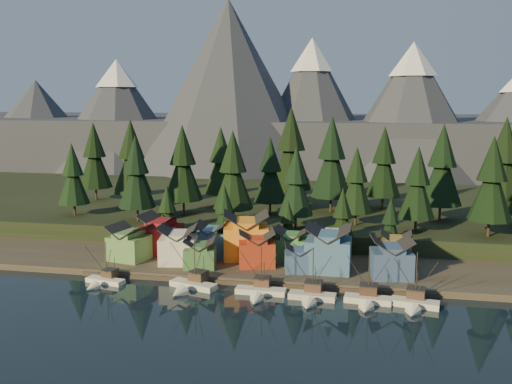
% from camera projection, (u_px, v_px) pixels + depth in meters
% --- Properties ---
extents(ground, '(500.00, 500.00, 0.00)m').
position_uv_depth(ground, '(234.00, 310.00, 112.09)').
color(ground, black).
rests_on(ground, ground).
extents(shore_strip, '(400.00, 50.00, 1.50)m').
position_uv_depth(shore_strip, '(269.00, 253.00, 150.69)').
color(shore_strip, '#3A332A').
rests_on(shore_strip, ground).
extents(hillside, '(420.00, 100.00, 6.00)m').
position_uv_depth(hillside, '(293.00, 209.00, 198.73)').
color(hillside, black).
rests_on(hillside, ground).
extents(dock, '(80.00, 4.00, 1.00)m').
position_uv_depth(dock, '(251.00, 282.00, 127.98)').
color(dock, '#41382E').
rests_on(dock, ground).
extents(mountain_ridge, '(560.00, 190.00, 90.00)m').
position_uv_depth(mountain_ridge, '(315.00, 126.00, 315.42)').
color(mountain_ridge, '#404453').
rests_on(mountain_ridge, ground).
extents(boat_0, '(9.67, 10.20, 10.33)m').
position_uv_depth(boat_0, '(102.00, 276.00, 127.37)').
color(boat_0, white).
rests_on(boat_0, ground).
extents(boat_2, '(11.48, 11.96, 12.35)m').
position_uv_depth(boat_2, '(190.00, 279.00, 123.94)').
color(boat_2, beige).
rests_on(boat_2, ground).
extents(boat_3, '(10.98, 11.95, 11.60)m').
position_uv_depth(boat_3, '(260.00, 286.00, 120.10)').
color(boat_3, silver).
rests_on(boat_3, ground).
extents(boat_4, '(10.14, 10.94, 12.10)m').
position_uv_depth(boat_4, '(311.00, 290.00, 117.01)').
color(boat_4, beige).
rests_on(boat_4, ground).
extents(boat_5, '(9.92, 10.66, 12.26)m').
position_uv_depth(boat_5, '(368.00, 293.00, 114.98)').
color(boat_5, silver).
rests_on(boat_5, ground).
extents(boat_6, '(10.08, 10.69, 12.28)m').
position_uv_depth(boat_6, '(415.00, 296.00, 112.87)').
color(boat_6, silver).
rests_on(boat_6, ground).
extents(house_front_0, '(10.33, 9.96, 8.74)m').
position_uv_depth(house_front_0, '(129.00, 242.00, 141.21)').
color(house_front_0, '#568447').
rests_on(house_front_0, shore_strip).
extents(house_front_1, '(10.33, 10.05, 9.18)m').
position_uv_depth(house_front_1, '(178.00, 244.00, 138.34)').
color(house_front_1, silver).
rests_on(house_front_1, shore_strip).
extents(house_front_2, '(8.34, 8.39, 7.06)m').
position_uv_depth(house_front_2, '(200.00, 252.00, 134.82)').
color(house_front_2, '#3C6D3B').
rests_on(house_front_2, shore_strip).
extents(house_front_3, '(10.18, 9.90, 8.56)m').
position_uv_depth(house_front_3, '(257.00, 247.00, 136.35)').
color(house_front_3, '#A12F19').
rests_on(house_front_3, shore_strip).
extents(house_front_4, '(7.28, 7.67, 6.33)m').
position_uv_depth(house_front_4, '(298.00, 257.00, 131.90)').
color(house_front_4, '#365180').
rests_on(house_front_4, shore_strip).
extents(house_front_5, '(10.44, 9.53, 10.78)m').
position_uv_depth(house_front_5, '(328.00, 247.00, 131.79)').
color(house_front_5, '#396088').
rests_on(house_front_5, shore_strip).
extents(house_front_6, '(9.93, 9.51, 8.85)m').
position_uv_depth(house_front_6, '(391.00, 257.00, 127.36)').
color(house_front_6, '#334C78').
rests_on(house_front_6, shore_strip).
extents(house_back_0, '(10.24, 9.90, 10.34)m').
position_uv_depth(house_back_0, '(161.00, 233.00, 147.08)').
color(house_back_0, maroon).
rests_on(house_back_0, shore_strip).
extents(house_back_1, '(8.03, 8.12, 8.58)m').
position_uv_depth(house_back_1, '(211.00, 238.00, 144.78)').
color(house_back_1, teal).
rests_on(house_back_1, shore_strip).
extents(house_back_2, '(13.02, 12.34, 11.70)m').
position_uv_depth(house_back_2, '(246.00, 234.00, 142.46)').
color(house_back_2, orange).
rests_on(house_back_2, shore_strip).
extents(house_back_3, '(8.40, 7.54, 8.26)m').
position_uv_depth(house_back_3, '(291.00, 243.00, 140.43)').
color(house_back_3, '#427A43').
rests_on(house_back_3, shore_strip).
extents(house_back_4, '(8.93, 8.63, 8.99)m').
position_uv_depth(house_back_4, '(332.00, 242.00, 140.16)').
color(house_back_4, beige).
rests_on(house_back_4, shore_strip).
extents(house_back_5, '(7.58, 7.67, 8.20)m').
position_uv_depth(house_back_5, '(396.00, 248.00, 136.14)').
color(house_back_5, olive).
rests_on(house_back_5, shore_strip).
extents(tree_hill_0, '(9.45, 9.45, 22.02)m').
position_uv_depth(tree_hill_0, '(73.00, 176.00, 171.31)').
color(tree_hill_0, '#332319').
rests_on(tree_hill_0, hillside).
extents(tree_hill_1, '(12.32, 12.32, 28.69)m').
position_uv_depth(tree_hill_1, '(132.00, 159.00, 183.92)').
color(tree_hill_1, '#332319').
rests_on(tree_hill_1, hillside).
extents(tree_hill_2, '(10.71, 10.71, 24.95)m').
position_uv_depth(tree_hill_2, '(136.00, 175.00, 162.99)').
color(tree_hill_2, '#332319').
rests_on(tree_hill_2, hillside).
extents(tree_hill_3, '(11.79, 11.79, 27.47)m').
position_uv_depth(tree_hill_3, '(183.00, 166.00, 172.47)').
color(tree_hill_3, '#332319').
rests_on(tree_hill_3, hillside).
extents(tree_hill_4, '(11.25, 11.25, 26.20)m').
position_uv_depth(tree_hill_4, '(221.00, 163.00, 185.58)').
color(tree_hill_4, '#332319').
rests_on(tree_hill_4, hillside).
extents(tree_hill_5, '(11.40, 11.40, 26.56)m').
position_uv_depth(tree_hill_5, '(233.00, 173.00, 159.44)').
color(tree_hill_5, '#332319').
rests_on(tree_hill_5, hillside).
extents(tree_hill_6, '(10.22, 10.22, 23.82)m').
position_uv_depth(tree_hill_6, '(270.00, 172.00, 172.68)').
color(tree_hill_6, '#332319').
rests_on(tree_hill_6, hillside).
extents(tree_hill_7, '(9.63, 9.63, 22.44)m').
position_uv_depth(tree_hill_7, '(296.00, 184.00, 154.44)').
color(tree_hill_7, '#332319').
rests_on(tree_hill_7, hillside).
extents(tree_hill_8, '(12.88, 12.88, 29.99)m').
position_uv_depth(tree_hill_8, '(332.00, 160.00, 175.48)').
color(tree_hill_8, '#332319').
rests_on(tree_hill_8, hillside).
extents(tree_hill_9, '(9.49, 9.49, 22.11)m').
position_uv_depth(tree_hill_9, '(356.00, 182.00, 158.20)').
color(tree_hill_9, '#332319').
rests_on(tree_hill_9, hillside).
extents(tree_hill_10, '(11.42, 11.42, 26.61)m').
position_uv_depth(tree_hill_10, '(384.00, 164.00, 180.48)').
color(tree_hill_10, '#332319').
rests_on(tree_hill_10, hillside).
extents(tree_hill_11, '(9.83, 9.83, 22.89)m').
position_uv_depth(tree_hill_11, '(417.00, 185.00, 150.24)').
color(tree_hill_11, '#332319').
rests_on(tree_hill_11, hillside).
extents(tree_hill_12, '(12.10, 12.10, 28.19)m').
position_uv_depth(tree_hill_12, '(442.00, 168.00, 163.73)').
color(tree_hill_12, '#332319').
rests_on(tree_hill_12, hillside).
extents(tree_hill_13, '(11.17, 11.17, 26.01)m').
position_uv_depth(tree_hill_13, '(492.00, 182.00, 144.60)').
color(tree_hill_13, '#332319').
rests_on(tree_hill_13, hillside).
extents(tree_hill_14, '(12.90, 12.90, 30.05)m').
position_uv_depth(tree_hill_14, '(504.00, 163.00, 165.95)').
color(tree_hill_14, '#332319').
rests_on(tree_hill_14, hillside).
extents(tree_hill_15, '(14.01, 14.01, 32.63)m').
position_uv_depth(tree_hill_15, '(291.00, 152.00, 187.59)').
color(tree_hill_15, '#332319').
rests_on(tree_hill_15, hillside).
extents(tree_hill_16, '(11.62, 11.62, 27.07)m').
position_uv_depth(tree_hill_16, '(95.00, 158.00, 197.17)').
color(tree_hill_16, '#332319').
rests_on(tree_hill_16, hillside).
extents(tree_shore_0, '(7.16, 7.16, 16.67)m').
position_uv_depth(tree_shore_0, '(167.00, 212.00, 154.42)').
color(tree_shore_0, '#332319').
rests_on(tree_shore_0, shore_strip).
extents(tree_shore_1, '(7.44, 7.44, 17.33)m').
position_uv_depth(tree_shore_1, '(225.00, 213.00, 151.32)').
color(tree_shore_1, '#332319').
rests_on(tree_shore_1, shore_strip).
extents(tree_shore_2, '(5.88, 5.88, 13.69)m').
position_uv_depth(tree_shore_2, '(288.00, 223.00, 148.40)').
color(tree_shore_2, '#332319').
rests_on(tree_shore_2, shore_strip).
extents(tree_shore_3, '(7.48, 7.48, 17.42)m').
position_uv_depth(tree_shore_3, '(342.00, 218.00, 145.40)').
color(tree_shore_3, '#332319').
rests_on(tree_shore_3, shore_strip).
extents(tree_shore_4, '(6.59, 6.59, 15.35)m').
position_uv_depth(tree_shore_4, '(390.00, 224.00, 143.30)').
color(tree_shore_4, '#332319').
rests_on(tree_shore_4, shore_strip).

